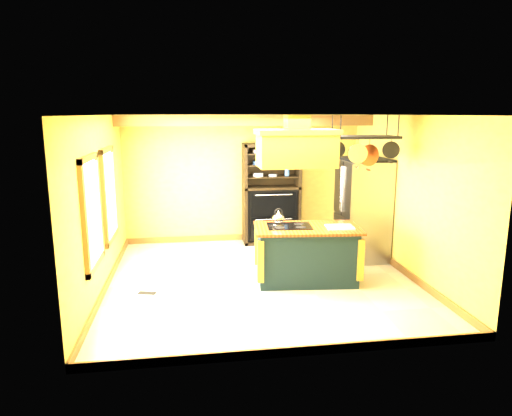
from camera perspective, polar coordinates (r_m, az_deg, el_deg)
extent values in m
plane|color=beige|center=(7.72, 0.65, -8.92)|extent=(5.00, 5.00, 0.00)
plane|color=white|center=(7.22, 0.70, 11.54)|extent=(5.00, 5.00, 0.00)
cube|color=gold|center=(9.80, -1.62, 3.68)|extent=(5.00, 0.02, 2.70)
cube|color=gold|center=(4.97, 5.19, -4.39)|extent=(5.00, 0.02, 2.70)
cube|color=gold|center=(7.39, -18.84, 0.39)|extent=(0.02, 5.00, 2.70)
cube|color=gold|center=(8.12, 18.37, 1.39)|extent=(0.02, 5.00, 2.70)
cube|color=brown|center=(8.91, -1.05, 10.88)|extent=(5.00, 0.15, 0.20)
cube|color=brown|center=(6.61, -19.83, -0.53)|extent=(0.06, 1.06, 1.56)
cube|color=white|center=(6.60, -19.62, -0.53)|extent=(0.02, 0.85, 1.34)
cube|color=brown|center=(7.96, -17.89, 1.59)|extent=(0.06, 1.06, 1.56)
cube|color=white|center=(7.96, -17.71, 1.60)|extent=(0.02, 0.85, 1.34)
cube|color=black|center=(7.58, 6.31, -5.88)|extent=(1.64, 0.99, 0.88)
cube|color=brown|center=(7.45, 6.39, -2.51)|extent=(1.78, 1.10, 0.04)
cube|color=black|center=(7.45, 4.19, -2.26)|extent=(0.75, 0.55, 0.01)
ellipsoid|color=silver|center=(7.52, 2.81, -1.31)|extent=(0.20, 0.20, 0.16)
cube|color=white|center=(7.47, 10.42, -2.35)|extent=(0.45, 0.37, 0.02)
cube|color=#B5732D|center=(7.20, 5.07, 7.13)|extent=(1.19, 0.64, 0.50)
cube|color=brown|center=(7.18, 5.11, 9.45)|extent=(1.26, 0.71, 0.08)
cube|color=#B5732D|center=(7.18, 5.13, 10.31)|extent=(0.35, 0.35, 0.30)
cube|color=black|center=(7.52, 13.38, 8.62)|extent=(1.03, 0.52, 0.04)
cylinder|color=black|center=(7.15, 10.54, 9.97)|extent=(0.02, 0.02, 0.34)
cylinder|color=black|center=(7.88, 16.08, 9.87)|extent=(0.02, 0.02, 0.34)
cylinder|color=black|center=(7.48, 10.05, 7.21)|extent=(0.27, 0.04, 0.27)
cylinder|color=silver|center=(7.39, 12.58, 6.66)|extent=(0.31, 0.04, 0.31)
cylinder|color=#AB492A|center=(7.68, 13.95, 6.41)|extent=(0.35, 0.04, 0.35)
cylinder|color=black|center=(7.60, 16.52, 6.98)|extent=(0.27, 0.04, 0.27)
cube|color=gray|center=(8.84, 13.23, -0.23)|extent=(0.78, 0.96, 1.88)
cube|color=gray|center=(8.40, 11.37, 2.10)|extent=(0.03, 0.46, 1.01)
cube|color=gray|center=(8.85, 10.34, 2.62)|extent=(0.03, 0.46, 1.01)
cube|color=gray|center=(8.82, 10.61, -3.54)|extent=(0.03, 0.92, 0.79)
cube|color=black|center=(9.07, 12.96, -5.86)|extent=(0.74, 0.91, 0.06)
cube|color=black|center=(9.88, 1.70, 2.02)|extent=(1.19, 0.06, 2.11)
cube|color=black|center=(9.58, -1.41, 1.71)|extent=(0.06, 0.51, 2.11)
cube|color=black|center=(9.78, 5.20, 1.87)|extent=(0.06, 0.51, 2.11)
cube|color=black|center=(9.64, 1.94, 2.60)|extent=(1.19, 0.51, 0.05)
cube|color=black|center=(9.77, 1.88, -0.65)|extent=(1.07, 0.41, 1.13)
cube|color=black|center=(9.43, 2.22, 0.41)|extent=(0.93, 0.04, 0.51)
cube|color=black|center=(9.54, 2.19, -2.56)|extent=(0.93, 0.04, 0.46)
cube|color=black|center=(9.60, 1.94, 3.95)|extent=(1.07, 0.45, 0.02)
cube|color=black|center=(9.57, 1.95, 5.43)|extent=(1.07, 0.45, 0.02)
cube|color=black|center=(9.55, 1.96, 6.85)|extent=(1.07, 0.45, 0.02)
cylinder|color=white|center=(9.50, 0.25, 4.18)|extent=(0.22, 0.22, 0.07)
cylinder|color=#406EB5|center=(9.58, 3.92, 6.01)|extent=(0.10, 0.10, 0.17)
cube|color=black|center=(7.36, -13.47, -10.30)|extent=(0.30, 0.19, 0.01)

